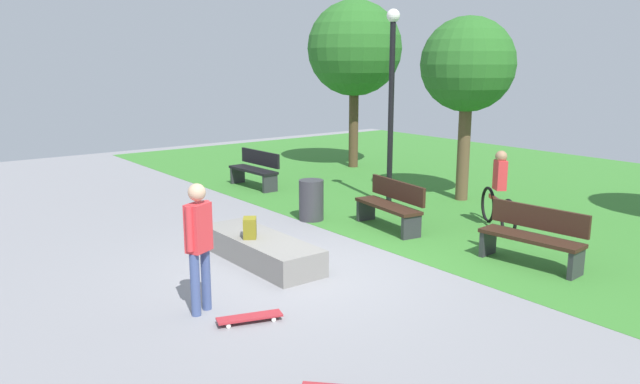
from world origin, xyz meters
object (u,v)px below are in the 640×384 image
Objects in this scene: park_bench_by_oak at (391,204)px; backpack_on_ledge at (250,228)px; skater_performing_trick at (199,239)px; tree_leaning_ash at (468,66)px; lamp_post at (391,89)px; trash_bin at (311,200)px; cyclist_on_bicycle at (499,196)px; park_bench_far_right at (255,168)px; tree_slender_maple at (354,49)px; concrete_ledge at (261,249)px; park_bench_far_left at (533,235)px; skateboard_by_ledge at (250,317)px.

backpack_on_ledge is at bearing -88.36° from park_bench_by_oak.
tree_leaning_ash is (-2.21, 7.67, 2.03)m from skater_performing_trick.
lamp_post is at bearing 137.14° from park_bench_by_oak.
park_bench_by_oak is 1.64m from trash_bin.
park_bench_by_oak is 1.07× the size of cyclist_on_bicycle.
skater_performing_trick is 6.80m from lamp_post.
cyclist_on_bicycle reaches higher than backpack_on_ledge.
tree_slender_maple is (-0.80, 3.90, 2.96)m from park_bench_far_right.
skater_performing_trick is 6.30m from cyclist_on_bicycle.
park_bench_far_left is (2.71, 3.27, 0.28)m from concrete_ledge.
cyclist_on_bicycle reaches higher than concrete_ledge.
park_bench_far_right is at bearing -165.06° from cyclist_on_bicycle.
tree_slender_maple reaches higher than skateboard_by_ledge.
cyclist_on_bicycle is at bearing 6.76° from lamp_post.
tree_leaning_ash reaches higher than cyclist_on_bicycle.
concrete_ledge is at bearing -80.92° from tree_leaning_ash.
trash_bin is (-1.52, 2.33, -0.16)m from backpack_on_ledge.
park_bench_by_oak is at bearing 125.14° from backpack_on_ledge.
park_bench_far_left is at bearing -13.59° from lamp_post.
park_bench_by_oak is at bearing -174.33° from park_bench_far_left.
lamp_post reaches higher than park_bench_far_right.
park_bench_far_right is 4.97m from tree_slender_maple.
concrete_ledge is 1.59× the size of cyclist_on_bicycle.
park_bench_by_oak reaches higher than concrete_ledge.
cyclist_on_bicycle is (-0.20, 6.29, -0.34)m from skater_performing_trick.
tree_leaning_ash is (-0.89, 6.16, 2.44)m from backpack_on_ledge.
tree_slender_maple is at bearing 130.19° from concrete_ledge.
tree_slender_maple is at bearing 133.11° from skateboard_by_ledge.
park_bench_far_left reaches higher than backpack_on_ledge.
park_bench_far_right is 1.98× the size of trash_bin.
backpack_on_ledge is at bearing -32.39° from park_bench_far_right.
park_bench_far_right is (-6.28, 4.66, -0.49)m from skater_performing_trick.
skateboard_by_ledge is 0.53× the size of cyclist_on_bicycle.
concrete_ledge is 3.00m from park_bench_by_oak.
cyclist_on_bicycle is at bearing 14.94° from park_bench_far_right.
lamp_post reaches higher than tree_leaning_ash.
park_bench_by_oak is 2.04m from cyclist_on_bicycle.
skater_performing_trick is 4.82m from trash_bin.
cyclist_on_bicycle is (2.02, -1.38, -2.37)m from tree_leaning_ash.
concrete_ledge is 3.03× the size of trash_bin.
skater_performing_trick is at bearing -88.22° from cyclist_on_bicycle.
tree_leaning_ash is at bearing 106.09° from skater_performing_trick.
concrete_ledge is at bearing -49.81° from tree_slender_maple.
skater_performing_trick is 1.01× the size of park_bench_by_oak.
trash_bin is 0.53× the size of cyclist_on_bicycle.
skater_performing_trick reaches higher than trash_bin.
trash_bin is at bearing 134.59° from skateboard_by_ledge.
skater_performing_trick is at bearing -73.16° from park_bench_by_oak.
lamp_post is (3.45, 1.31, 2.06)m from park_bench_far_right.
tree_leaning_ash reaches higher than park_bench_far_left.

